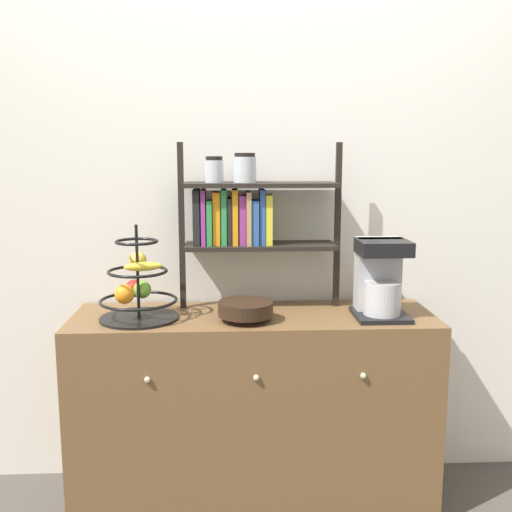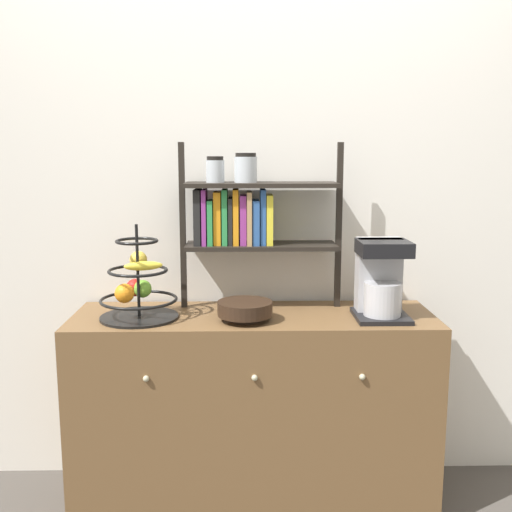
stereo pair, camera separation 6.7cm
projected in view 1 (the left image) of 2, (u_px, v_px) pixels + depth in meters
The scene contains 6 objects.
wall_back at pixel (251, 191), 2.62m from camera, with size 7.00×0.05×2.60m, color silver.
sideboard at pixel (254, 409), 2.50m from camera, with size 1.47×0.47×0.81m.
coffee_maker at pixel (380, 278), 2.39m from camera, with size 0.21×0.23×0.31m.
fruit_stand at pixel (137, 289), 2.35m from camera, with size 0.31×0.31×0.38m.
wooden_bowl at pixel (246, 309), 2.34m from camera, with size 0.22×0.22×0.08m.
shelf_hutch at pixel (242, 213), 2.49m from camera, with size 0.68×0.20×0.69m.
Camera 1 is at (-0.11, -2.13, 1.46)m, focal length 42.00 mm.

